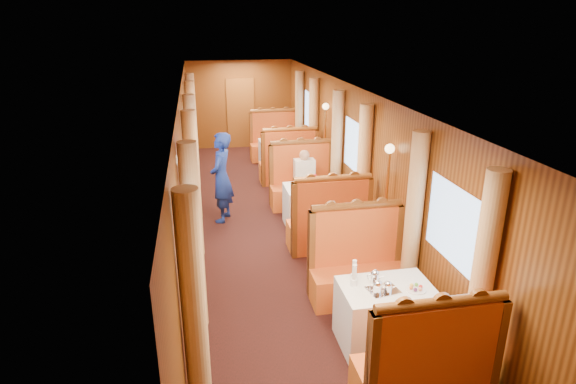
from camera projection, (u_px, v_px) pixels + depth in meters
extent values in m
cube|color=brown|center=(241.00, 113.00, 13.97)|extent=(0.80, 0.04, 2.00)
cube|color=white|center=(385.00, 315.00, 5.57)|extent=(1.05, 0.72, 0.75)
cube|color=red|center=(420.00, 383.00, 4.75)|extent=(1.30, 0.55, 0.45)
cube|color=red|center=(437.00, 344.00, 4.34)|extent=(1.30, 0.12, 0.80)
cylinder|color=brown|center=(442.00, 302.00, 4.19)|extent=(1.23, 0.10, 0.10)
cube|color=red|center=(358.00, 285.00, 6.50)|extent=(1.30, 0.55, 0.45)
cube|color=red|center=(355.00, 236.00, 6.49)|extent=(1.30, 0.12, 0.80)
cylinder|color=brown|center=(357.00, 206.00, 6.34)|extent=(1.23, 0.10, 0.10)
cube|color=white|center=(314.00, 206.00, 8.81)|extent=(1.05, 0.72, 0.75)
cube|color=red|center=(327.00, 235.00, 7.98)|extent=(1.30, 0.55, 0.45)
cube|color=red|center=(332.00, 205.00, 7.57)|extent=(1.30, 0.12, 0.80)
cylinder|color=brown|center=(333.00, 178.00, 7.42)|extent=(1.23, 0.10, 0.10)
cube|color=red|center=(303.00, 196.00, 9.73)|extent=(1.30, 0.55, 0.45)
cube|color=red|center=(301.00, 163.00, 9.72)|extent=(1.30, 0.12, 0.80)
cylinder|color=brown|center=(301.00, 142.00, 9.57)|extent=(1.23, 0.10, 0.10)
cube|color=white|center=(281.00, 155.00, 12.04)|extent=(1.05, 0.72, 0.75)
cube|color=red|center=(288.00, 172.00, 11.21)|extent=(1.30, 0.55, 0.45)
cube|color=red|center=(290.00, 149.00, 10.80)|extent=(1.30, 0.12, 0.80)
cylinder|color=brown|center=(290.00, 129.00, 10.65)|extent=(1.23, 0.10, 0.10)
cube|color=red|center=(275.00, 151.00, 12.97)|extent=(1.30, 0.55, 0.45)
cube|color=red|center=(273.00, 127.00, 12.95)|extent=(1.30, 0.12, 0.80)
cylinder|color=brown|center=(273.00, 111.00, 12.80)|extent=(1.23, 0.10, 0.10)
cube|color=silver|center=(383.00, 290.00, 5.37)|extent=(0.38, 0.31, 0.01)
cylinder|color=white|center=(416.00, 289.00, 5.39)|extent=(0.23, 0.23, 0.01)
cylinder|color=white|center=(354.00, 282.00, 5.46)|extent=(0.08, 0.08, 0.08)
cylinder|color=white|center=(354.00, 272.00, 5.41)|extent=(0.05, 0.05, 0.18)
cylinder|color=white|center=(354.00, 277.00, 5.56)|extent=(0.08, 0.08, 0.08)
cylinder|color=white|center=(354.00, 267.00, 5.52)|extent=(0.05, 0.05, 0.18)
cylinder|color=silver|center=(314.00, 184.00, 8.62)|extent=(0.06, 0.06, 0.14)
cylinder|color=silver|center=(282.00, 138.00, 11.86)|extent=(0.06, 0.06, 0.14)
cylinder|color=tan|center=(194.00, 315.00, 4.21)|extent=(0.22, 0.22, 2.35)
cylinder|color=tan|center=(194.00, 239.00, 5.65)|extent=(0.22, 0.22, 2.35)
cylinder|color=tan|center=(481.00, 284.00, 4.69)|extent=(0.22, 0.22, 2.35)
cylinder|color=tan|center=(413.00, 222.00, 6.13)|extent=(0.22, 0.22, 2.35)
cylinder|color=tan|center=(193.00, 186.00, 7.44)|extent=(0.22, 0.22, 2.35)
cylinder|color=tan|center=(193.00, 158.00, 8.88)|extent=(0.22, 0.22, 2.35)
cylinder|color=tan|center=(363.00, 175.00, 7.92)|extent=(0.22, 0.22, 2.35)
cylinder|color=tan|center=(337.00, 151.00, 9.36)|extent=(0.22, 0.22, 2.35)
cylinder|color=tan|center=(192.00, 135.00, 10.67)|extent=(0.22, 0.22, 2.35)
cylinder|color=tan|center=(192.00, 121.00, 12.11)|extent=(0.22, 0.22, 2.35)
cylinder|color=tan|center=(313.00, 130.00, 11.15)|extent=(0.22, 0.22, 2.35)
cylinder|color=tan|center=(299.00, 117.00, 12.59)|extent=(0.22, 0.22, 2.35)
cylinder|color=#BF8C3F|center=(193.00, 226.00, 6.63)|extent=(0.04, 0.04, 1.85)
sphere|color=#FFD18C|center=(188.00, 159.00, 6.30)|extent=(0.14, 0.14, 0.14)
cylinder|color=#BF8C3F|center=(385.00, 211.00, 7.12)|extent=(0.04, 0.04, 1.85)
sphere|color=#FFD18C|center=(390.00, 149.00, 6.79)|extent=(0.14, 0.14, 0.14)
cylinder|color=#BF8C3F|center=(192.00, 157.00, 9.86)|extent=(0.04, 0.04, 1.85)
sphere|color=#FFD18C|center=(189.00, 111.00, 9.53)|extent=(0.14, 0.14, 0.14)
cylinder|color=#BF8C3F|center=(325.00, 151.00, 10.35)|extent=(0.04, 0.04, 1.85)
sphere|color=#FFD18C|center=(326.00, 106.00, 10.02)|extent=(0.14, 0.14, 0.14)
imported|color=navy|center=(221.00, 178.00, 8.87)|extent=(0.58, 0.72, 1.69)
cube|color=beige|center=(304.00, 173.00, 9.46)|extent=(0.40, 0.24, 0.55)
sphere|color=tan|center=(304.00, 155.00, 9.33)|extent=(0.20, 0.20, 0.20)
cube|color=beige|center=(306.00, 187.00, 9.38)|extent=(0.36, 0.30, 0.14)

